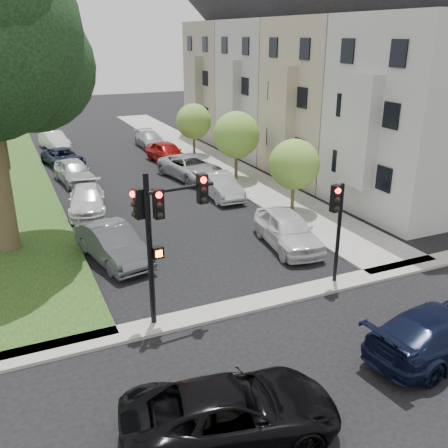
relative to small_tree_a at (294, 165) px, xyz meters
name	(u,v)px	position (x,y,z in m)	size (l,w,h in m)	color
ground	(288,332)	(-6.20, -9.85, -2.65)	(140.00, 140.00, 0.00)	black
sidewalk_right	(203,156)	(0.55, 14.15, -2.59)	(3.50, 44.00, 0.12)	slate
sidewalk_cross	(259,302)	(-6.20, -7.85, -2.59)	(60.00, 1.00, 0.12)	slate
house_a	(424,78)	(6.25, -1.85, 4.28)	(7.70, 7.55, 15.97)	#A2A09E
house_b	(335,69)	(6.25, 5.65, 4.28)	(7.70, 7.55, 15.97)	tan
house_c	(276,63)	(6.25, 13.15, 4.28)	(7.70, 7.55, 15.97)	#9F9992
house_d	(234,59)	(6.25, 20.65, 4.28)	(7.70, 7.55, 15.97)	gray
small_tree_a	(294,165)	(0.00, 0.00, 0.00)	(2.66, 2.66, 3.98)	brown
small_tree_b	(236,135)	(0.00, 6.98, 0.33)	(2.98, 2.98, 4.48)	brown
small_tree_c	(194,121)	(0.00, 14.58, 0.05)	(2.70, 2.70, 4.06)	brown
traffic_signal_main	(161,222)	(-9.59, -7.62, 0.92)	(2.53, 0.66, 5.17)	black
traffic_signal_secondary	(337,216)	(-2.93, -7.66, 0.14)	(0.54, 0.44, 3.99)	black
car_cross_near	(231,412)	(-9.74, -13.12, -1.93)	(2.39, 5.18, 1.44)	black
car_cross_far	(442,331)	(-2.64, -12.67, -1.89)	(2.11, 5.20, 1.51)	black
car_parked_0	(288,230)	(-2.62, -3.84, -1.85)	(1.89, 4.70, 1.60)	silver
car_parked_1	(220,186)	(-2.45, 4.03, -1.94)	(1.51, 4.32, 1.42)	#999BA0
car_parked_2	(191,167)	(-2.54, 8.53, -1.89)	(2.53, 5.49, 1.53)	#999BA0
car_parked_3	(167,153)	(-2.63, 13.30, -1.87)	(1.85, 4.59, 1.56)	maroon
car_parked_4	(150,140)	(-2.25, 18.97, -1.99)	(1.84, 4.53, 1.31)	#999BA0
car_parked_5	(113,244)	(-10.08, -2.14, -1.88)	(1.63, 4.68, 1.54)	#3F4247
car_parked_6	(87,200)	(-9.98, 4.65, -1.98)	(1.87, 4.59, 1.33)	silver
car_parked_7	(74,172)	(-9.75, 10.56, -1.87)	(1.83, 4.55, 1.55)	#999BA0
car_parked_8	(63,158)	(-9.80, 15.44, -2.01)	(2.12, 4.60, 1.28)	black
car_parked_9	(55,141)	(-9.67, 21.71, -1.95)	(1.49, 4.26, 1.40)	silver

